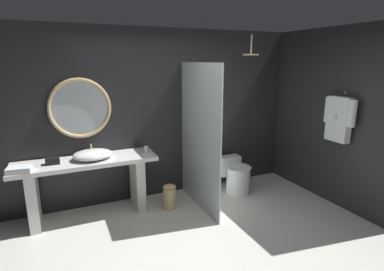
{
  "coord_description": "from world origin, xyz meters",
  "views": [
    {
      "loc": [
        -1.41,
        -2.58,
        2.12
      ],
      "look_at": [
        0.16,
        0.94,
        1.17
      ],
      "focal_mm": 28.42,
      "sensor_mm": 36.0,
      "label": 1
    }
  ],
  "objects_px": {
    "rain_shower_head": "(251,53)",
    "toilet": "(236,176)",
    "folded_hand_towel": "(19,170)",
    "hanging_bathrobe": "(339,117)",
    "waste_bin": "(170,197)",
    "round_wall_mirror": "(80,108)",
    "vessel_sink": "(93,155)",
    "tumbler_cup": "(146,149)",
    "tissue_box": "(53,161)"
  },
  "relations": [
    {
      "from": "rain_shower_head",
      "to": "toilet",
      "type": "relative_size",
      "value": 0.51
    },
    {
      "from": "folded_hand_towel",
      "to": "hanging_bathrobe",
      "type": "bearing_deg",
      "value": -12.98
    },
    {
      "from": "waste_bin",
      "to": "hanging_bathrobe",
      "type": "bearing_deg",
      "value": -21.14
    },
    {
      "from": "round_wall_mirror",
      "to": "waste_bin",
      "type": "height_order",
      "value": "round_wall_mirror"
    },
    {
      "from": "vessel_sink",
      "to": "toilet",
      "type": "distance_m",
      "value": 2.3
    },
    {
      "from": "vessel_sink",
      "to": "toilet",
      "type": "xyz_separation_m",
      "value": [
        2.22,
        -0.11,
        -0.62
      ]
    },
    {
      "from": "rain_shower_head",
      "to": "tumbler_cup",
      "type": "bearing_deg",
      "value": 175.19
    },
    {
      "from": "toilet",
      "to": "waste_bin",
      "type": "xyz_separation_m",
      "value": [
        -1.22,
        -0.13,
        -0.08
      ]
    },
    {
      "from": "vessel_sink",
      "to": "folded_hand_towel",
      "type": "height_order",
      "value": "vessel_sink"
    },
    {
      "from": "toilet",
      "to": "waste_bin",
      "type": "relative_size",
      "value": 1.62
    },
    {
      "from": "hanging_bathrobe",
      "to": "waste_bin",
      "type": "bearing_deg",
      "value": 158.86
    },
    {
      "from": "tissue_box",
      "to": "vessel_sink",
      "type": "bearing_deg",
      "value": 0.14
    },
    {
      "from": "waste_bin",
      "to": "vessel_sink",
      "type": "bearing_deg",
      "value": 166.2
    },
    {
      "from": "vessel_sink",
      "to": "tumbler_cup",
      "type": "bearing_deg",
      "value": 0.54
    },
    {
      "from": "toilet",
      "to": "hanging_bathrobe",
      "type": "bearing_deg",
      "value": -44.12
    },
    {
      "from": "vessel_sink",
      "to": "round_wall_mirror",
      "type": "distance_m",
      "value": 0.66
    },
    {
      "from": "round_wall_mirror",
      "to": "toilet",
      "type": "bearing_deg",
      "value": -9.54
    },
    {
      "from": "hanging_bathrobe",
      "to": "waste_bin",
      "type": "distance_m",
      "value": 2.68
    },
    {
      "from": "vessel_sink",
      "to": "rain_shower_head",
      "type": "height_order",
      "value": "rain_shower_head"
    },
    {
      "from": "tissue_box",
      "to": "rain_shower_head",
      "type": "bearing_deg",
      "value": -2.59
    },
    {
      "from": "folded_hand_towel",
      "to": "waste_bin",
      "type": "bearing_deg",
      "value": -2.39
    },
    {
      "from": "tumbler_cup",
      "to": "round_wall_mirror",
      "type": "bearing_deg",
      "value": 162.19
    },
    {
      "from": "tissue_box",
      "to": "toilet",
      "type": "height_order",
      "value": "tissue_box"
    },
    {
      "from": "vessel_sink",
      "to": "rain_shower_head",
      "type": "bearing_deg",
      "value": -3.15
    },
    {
      "from": "tissue_box",
      "to": "waste_bin",
      "type": "relative_size",
      "value": 0.46
    },
    {
      "from": "tumbler_cup",
      "to": "toilet",
      "type": "xyz_separation_m",
      "value": [
        1.47,
        -0.12,
        -0.61
      ]
    },
    {
      "from": "waste_bin",
      "to": "tumbler_cup",
      "type": "bearing_deg",
      "value": 135.5
    },
    {
      "from": "hanging_bathrobe",
      "to": "toilet",
      "type": "xyz_separation_m",
      "value": [
        -1.03,
        1.0,
        -1.08
      ]
    },
    {
      "from": "vessel_sink",
      "to": "hanging_bathrobe",
      "type": "bearing_deg",
      "value": -18.94
    },
    {
      "from": "round_wall_mirror",
      "to": "folded_hand_towel",
      "type": "xyz_separation_m",
      "value": [
        -0.77,
        -0.44,
        -0.62
      ]
    },
    {
      "from": "vessel_sink",
      "to": "tumbler_cup",
      "type": "height_order",
      "value": "vessel_sink"
    },
    {
      "from": "vessel_sink",
      "to": "folded_hand_towel",
      "type": "relative_size",
      "value": 1.96
    },
    {
      "from": "hanging_bathrobe",
      "to": "tumbler_cup",
      "type": "bearing_deg",
      "value": 155.89
    },
    {
      "from": "folded_hand_towel",
      "to": "tissue_box",
      "type": "bearing_deg",
      "value": 24.64
    },
    {
      "from": "round_wall_mirror",
      "to": "rain_shower_head",
      "type": "distance_m",
      "value": 2.62
    },
    {
      "from": "round_wall_mirror",
      "to": "hanging_bathrobe",
      "type": "height_order",
      "value": "round_wall_mirror"
    },
    {
      "from": "tumbler_cup",
      "to": "toilet",
      "type": "height_order",
      "value": "tumbler_cup"
    },
    {
      "from": "tumbler_cup",
      "to": "hanging_bathrobe",
      "type": "distance_m",
      "value": 2.79
    },
    {
      "from": "tissue_box",
      "to": "round_wall_mirror",
      "type": "relative_size",
      "value": 0.2
    },
    {
      "from": "vessel_sink",
      "to": "hanging_bathrobe",
      "type": "xyz_separation_m",
      "value": [
        3.25,
        -1.12,
        0.45
      ]
    },
    {
      "from": "tumbler_cup",
      "to": "hanging_bathrobe",
      "type": "height_order",
      "value": "hanging_bathrobe"
    },
    {
      "from": "rain_shower_head",
      "to": "folded_hand_towel",
      "type": "xyz_separation_m",
      "value": [
        -3.25,
        -0.04,
        -1.37
      ]
    },
    {
      "from": "rain_shower_head",
      "to": "toilet",
      "type": "bearing_deg",
      "value": 173.93
    },
    {
      "from": "hanging_bathrobe",
      "to": "vessel_sink",
      "type": "bearing_deg",
      "value": 161.06
    },
    {
      "from": "hanging_bathrobe",
      "to": "folded_hand_towel",
      "type": "bearing_deg",
      "value": 167.02
    },
    {
      "from": "rain_shower_head",
      "to": "toilet",
      "type": "distance_m",
      "value": 1.97
    },
    {
      "from": "vessel_sink",
      "to": "toilet",
      "type": "bearing_deg",
      "value": -2.92
    },
    {
      "from": "tissue_box",
      "to": "hanging_bathrobe",
      "type": "relative_size",
      "value": 0.24
    },
    {
      "from": "round_wall_mirror",
      "to": "toilet",
      "type": "relative_size",
      "value": 1.4
    },
    {
      "from": "tissue_box",
      "to": "tumbler_cup",
      "type": "bearing_deg",
      "value": 0.38
    }
  ]
}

